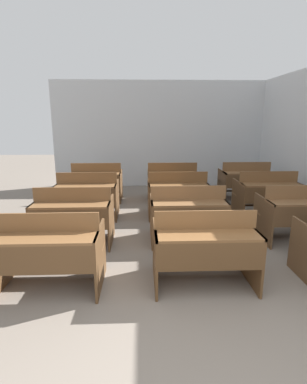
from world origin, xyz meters
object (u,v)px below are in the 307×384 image
object	(u,v)px
bench_front_left	(49,251)
bench_back_left	(97,182)
bench_second_right	(300,213)
bench_second_left	(74,215)
bench_second_center	(188,214)
bench_third_right	(267,193)
bench_back_right	(246,180)
bench_back_center	(172,181)
bench_front_center	(204,247)
bench_third_left	(88,195)
bench_third_center	(178,194)
wastepaper_bin	(262,186)

from	to	relation	value
bench_front_left	bench_back_left	distance (m)	3.77
bench_second_right	bench_back_left	distance (m)	4.32
bench_second_left	bench_second_right	size ratio (longest dim) A/B	1.00
bench_second_center	bench_third_right	world-z (taller)	same
bench_second_right	bench_back_right	bearing A→B (deg)	89.60
bench_front_left	bench_third_right	bearing A→B (deg)	35.47
bench_back_center	bench_third_right	bearing A→B (deg)	-35.73
bench_front_center	bench_third_right	distance (m)	3.04
bench_third_left	bench_third_right	world-z (taller)	same
bench_second_right	bench_back_right	xyz separation A→B (m)	(0.02, 2.54, 0.00)
bench_second_right	bench_third_left	distance (m)	3.73
bench_third_left	bench_back_right	bearing A→B (deg)	19.74
bench_front_left	bench_third_center	distance (m)	3.06
bench_second_center	bench_third_center	size ratio (longest dim) A/B	1.00
bench_second_right	bench_back_left	size ratio (longest dim) A/B	1.00
bench_back_center	wastepaper_bin	distance (m)	2.56
bench_second_center	bench_third_right	size ratio (longest dim) A/B	1.00
bench_back_left	bench_third_left	bearing A→B (deg)	-89.79
bench_second_left	bench_third_left	size ratio (longest dim) A/B	1.00
bench_second_center	bench_back_right	world-z (taller)	same
bench_second_left	wastepaper_bin	world-z (taller)	bench_second_left
bench_second_left	bench_third_right	size ratio (longest dim) A/B	1.00
bench_front_center	bench_second_right	bearing A→B (deg)	35.08
bench_third_right	bench_back_right	distance (m)	1.29
bench_third_left	bench_third_right	bearing A→B (deg)	-0.36
bench_third_left	bench_back_center	world-z (taller)	same
bench_third_right	wastepaper_bin	xyz separation A→B (m)	(0.71, 1.94, -0.30)
bench_back_center	bench_back_right	world-z (taller)	same
bench_back_right	bench_back_center	bearing A→B (deg)	-179.05
bench_back_left	bench_second_left	bearing A→B (deg)	-89.70
wastepaper_bin	bench_back_right	bearing A→B (deg)	-136.96
bench_front_center	bench_second_center	size ratio (longest dim) A/B	1.00
bench_second_right	bench_back_left	world-z (taller)	same
bench_second_left	bench_third_left	xyz separation A→B (m)	(-0.01, 1.27, 0.00)
bench_second_right	wastepaper_bin	world-z (taller)	bench_second_right
bench_front_left	bench_back_left	bearing A→B (deg)	90.19
bench_front_center	bench_back_right	world-z (taller)	same
bench_front_center	bench_second_left	distance (m)	2.14
bench_second_center	bench_second_right	size ratio (longest dim) A/B	1.00
bench_front_left	bench_second_left	distance (m)	1.25
bench_third_center	bench_back_left	distance (m)	2.15
wastepaper_bin	bench_second_left	bearing A→B (deg)	-142.89
bench_second_left	bench_back_left	bearing A→B (deg)	90.30
bench_front_center	bench_back_left	size ratio (longest dim) A/B	1.00
bench_third_left	bench_front_left	bearing A→B (deg)	-89.82
bench_third_center	bench_second_center	bearing A→B (deg)	-89.54
bench_second_left	bench_back_center	world-z (taller)	same
bench_third_right	bench_back_left	world-z (taller)	same
bench_second_center	bench_second_right	world-z (taller)	same
bench_second_left	bench_third_center	world-z (taller)	same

